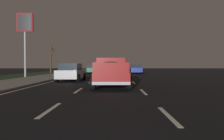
{
  "coord_description": "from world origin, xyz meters",
  "views": [
    {
      "loc": [
        -1.45,
        -0.29,
        1.39
      ],
      "look_at": [
        13.42,
        -0.07,
        1.07
      ],
      "focal_mm": 35.81,
      "sensor_mm": 36.0,
      "label": 1
    }
  ],
  "objects_px": {
    "sedan_green": "(93,69)",
    "sedan_blue": "(136,69)",
    "gas_price_sign": "(25,29)",
    "pickup_truck": "(111,72)",
    "sedan_silver": "(71,72)",
    "bare_tree_far": "(51,58)"
  },
  "relations": [
    {
      "from": "sedan_green",
      "to": "sedan_blue",
      "type": "height_order",
      "value": "same"
    },
    {
      "from": "sedan_blue",
      "to": "gas_price_sign",
      "type": "xyz_separation_m",
      "value": [
        -10.53,
        13.96,
        4.87
      ]
    },
    {
      "from": "pickup_truck",
      "to": "sedan_silver",
      "type": "relative_size",
      "value": 1.24
    },
    {
      "from": "pickup_truck",
      "to": "sedan_silver",
      "type": "distance_m",
      "value": 6.37
    },
    {
      "from": "sedan_green",
      "to": "bare_tree_far",
      "type": "bearing_deg",
      "value": 81.83
    },
    {
      "from": "sedan_green",
      "to": "bare_tree_far",
      "type": "xyz_separation_m",
      "value": [
        1.08,
        7.5,
        1.88
      ]
    },
    {
      "from": "pickup_truck",
      "to": "gas_price_sign",
      "type": "xyz_separation_m",
      "value": [
        11.75,
        10.29,
        4.68
      ]
    },
    {
      "from": "pickup_truck",
      "to": "sedan_green",
      "type": "xyz_separation_m",
      "value": [
        23.22,
        3.42,
        -0.2
      ]
    },
    {
      "from": "pickup_truck",
      "to": "bare_tree_far",
      "type": "relative_size",
      "value": 1.1
    },
    {
      "from": "sedan_silver",
      "to": "sedan_blue",
      "type": "relative_size",
      "value": 1.0
    },
    {
      "from": "gas_price_sign",
      "to": "bare_tree_far",
      "type": "distance_m",
      "value": 12.91
    },
    {
      "from": "sedan_green",
      "to": "gas_price_sign",
      "type": "height_order",
      "value": "gas_price_sign"
    },
    {
      "from": "sedan_silver",
      "to": "bare_tree_far",
      "type": "xyz_separation_m",
      "value": [
        19.04,
        7.33,
        1.88
      ]
    },
    {
      "from": "pickup_truck",
      "to": "gas_price_sign",
      "type": "distance_m",
      "value": 16.3
    },
    {
      "from": "gas_price_sign",
      "to": "sedan_silver",
      "type": "bearing_deg",
      "value": -134.13
    },
    {
      "from": "gas_price_sign",
      "to": "bare_tree_far",
      "type": "relative_size",
      "value": 1.51
    },
    {
      "from": "sedan_silver",
      "to": "gas_price_sign",
      "type": "distance_m",
      "value": 10.53
    },
    {
      "from": "sedan_silver",
      "to": "sedan_blue",
      "type": "bearing_deg",
      "value": -23.09
    },
    {
      "from": "pickup_truck",
      "to": "sedan_blue",
      "type": "height_order",
      "value": "pickup_truck"
    },
    {
      "from": "pickup_truck",
      "to": "gas_price_sign",
      "type": "relative_size",
      "value": 0.73
    },
    {
      "from": "pickup_truck",
      "to": "gas_price_sign",
      "type": "bearing_deg",
      "value": 41.21
    },
    {
      "from": "sedan_blue",
      "to": "bare_tree_far",
      "type": "height_order",
      "value": "bare_tree_far"
    }
  ]
}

